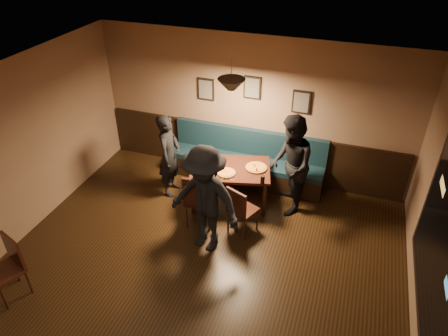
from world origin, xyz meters
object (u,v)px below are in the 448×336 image
diner_right (290,166)px  diner_front (205,200)px  booth_bench (246,159)px  diner_left (169,156)px  dining_table (230,185)px  cafe_chair_far (5,271)px  chair_near_right (243,209)px  soda_glass (263,180)px  chair_near_left (200,198)px  tabasco_bottle (257,170)px

diner_right → diner_front: 1.71m
booth_bench → diner_front: size_ratio=1.65×
diner_left → diner_right: 2.18m
dining_table → diner_front: size_ratio=0.76×
dining_table → diner_left: (-1.15, -0.07, 0.43)m
diner_right → cafe_chair_far: size_ratio=1.92×
dining_table → chair_near_right: size_ratio=1.52×
chair_near_right → soda_glass: size_ratio=5.78×
diner_front → cafe_chair_far: (-2.22, -1.81, -0.44)m
chair_near_left → diner_front: bearing=-68.6°
dining_table → chair_near_left: (-0.30, -0.71, 0.14)m
diner_left → diner_front: (1.14, -1.15, 0.11)m
diner_left → cafe_chair_far: size_ratio=1.70×
diner_left → booth_bench: bearing=-60.4°
chair_near_right → cafe_chair_far: (-2.67, -2.35, 0.02)m
chair_near_left → soda_glass: chair_near_left is taller
diner_right → tabasco_bottle: diner_right is taller
diner_front → chair_near_right: bearing=61.3°
dining_table → tabasco_bottle: 0.64m
diner_right → soda_glass: size_ratio=11.58×
booth_bench → dining_table: size_ratio=2.18×
dining_table → tabasco_bottle: (0.48, -0.01, 0.42)m
chair_near_right → tabasco_bottle: bearing=110.4°
dining_table → chair_near_left: chair_near_left is taller
tabasco_bottle → chair_near_right: bearing=-92.8°
cafe_chair_far → booth_bench: bearing=-101.9°
booth_bench → diner_left: size_ratio=1.88×
diner_right → tabasco_bottle: (-0.54, -0.15, -0.11)m
soda_glass → chair_near_left: bearing=-156.0°
booth_bench → diner_left: bearing=-146.2°
booth_bench → chair_near_left: 1.51m
tabasco_bottle → cafe_chair_far: 4.07m
chair_near_left → diner_left: bearing=133.5°
cafe_chair_far → dining_table: bearing=-106.9°
booth_bench → dining_table: (-0.07, -0.75, -0.13)m
booth_bench → dining_table: 0.76m
diner_front → tabasco_bottle: (0.48, 1.21, -0.12)m
chair_near_left → cafe_chair_far: 3.01m
chair_near_left → tabasco_bottle: bearing=33.1°
tabasco_bottle → diner_front: bearing=-111.6°
diner_left → diner_front: size_ratio=0.88×
tabasco_bottle → cafe_chair_far: bearing=-131.7°
chair_near_right → soda_glass: (0.21, 0.39, 0.36)m
booth_bench → cafe_chair_far: booth_bench is taller
diner_left → diner_right: size_ratio=0.88×
chair_near_left → tabasco_bottle: (0.78, 0.71, 0.28)m
diner_right → diner_front: diner_front is taller
chair_near_right → tabasco_bottle: 0.76m
chair_near_left → soda_glass: (0.95, 0.42, 0.30)m
diner_front → soda_glass: diner_front is taller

